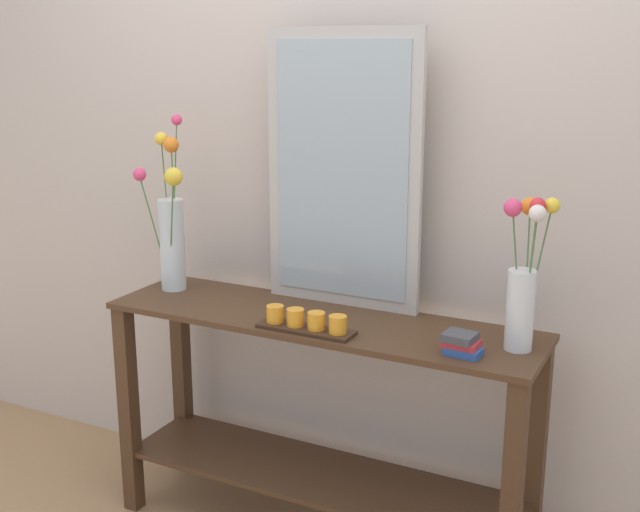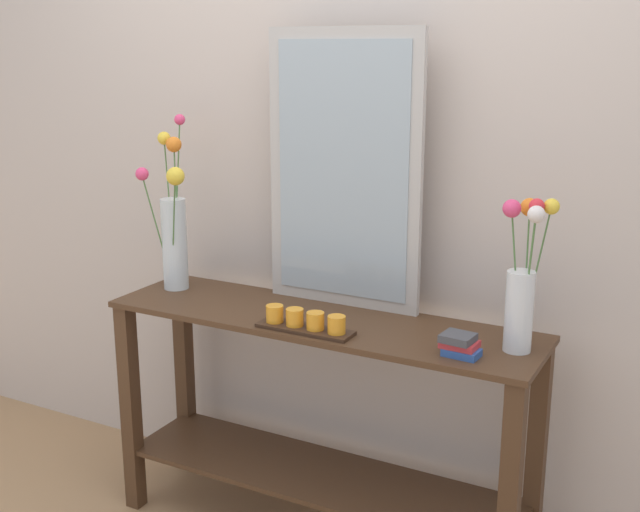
# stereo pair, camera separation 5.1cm
# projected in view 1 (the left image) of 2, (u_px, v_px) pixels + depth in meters

# --- Properties ---
(wall_back) EXTENTS (6.40, 0.08, 2.70)m
(wall_back) POSITION_uv_depth(u_px,v_px,m) (361.00, 144.00, 2.78)
(wall_back) COLOR beige
(wall_back) RESTS_ON ground
(console_table) EXTENTS (1.48, 0.40, 0.81)m
(console_table) POSITION_uv_depth(u_px,v_px,m) (320.00, 404.00, 2.72)
(console_table) COLOR #472D1C
(console_table) RESTS_ON ground
(mirror_leaning) EXTENTS (0.56, 0.03, 0.93)m
(mirror_leaning) POSITION_uv_depth(u_px,v_px,m) (342.00, 171.00, 2.67)
(mirror_leaning) COLOR #B7B2AD
(mirror_leaning) RESTS_ON console_table
(tall_vase_left) EXTENTS (0.20, 0.24, 0.63)m
(tall_vase_left) POSITION_uv_depth(u_px,v_px,m) (171.00, 227.00, 2.90)
(tall_vase_left) COLOR silver
(tall_vase_left) RESTS_ON console_table
(vase_right) EXTENTS (0.15, 0.16, 0.46)m
(vase_right) POSITION_uv_depth(u_px,v_px,m) (523.00, 283.00, 2.32)
(vase_right) COLOR silver
(vase_right) RESTS_ON console_table
(candle_tray) EXTENTS (0.32, 0.09, 0.07)m
(candle_tray) POSITION_uv_depth(u_px,v_px,m) (306.00, 322.00, 2.51)
(candle_tray) COLOR #382316
(candle_tray) RESTS_ON console_table
(book_stack) EXTENTS (0.12, 0.09, 0.06)m
(book_stack) POSITION_uv_depth(u_px,v_px,m) (461.00, 344.00, 2.32)
(book_stack) COLOR #2D519E
(book_stack) RESTS_ON console_table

